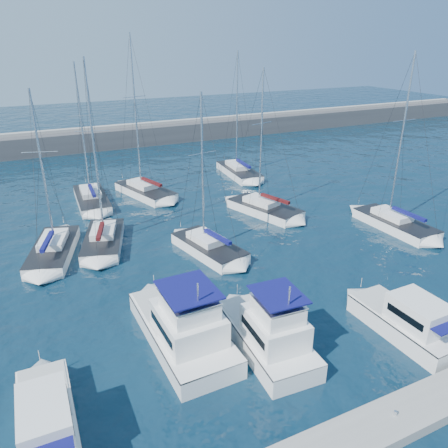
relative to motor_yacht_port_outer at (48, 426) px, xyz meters
name	(u,v)px	position (x,y,z in m)	size (l,w,h in m)	color
ground	(270,305)	(14.52, 5.02, -0.94)	(220.00, 220.00, 0.00)	black
breakwater	(106,140)	(14.52, 57.02, 0.11)	(160.00, 6.00, 4.45)	#424244
dock	(394,420)	(14.52, -5.98, -0.64)	(40.00, 2.20, 0.60)	gray
dock_cleat_centre	(395,413)	(14.52, -5.98, -0.22)	(0.16, 0.16, 0.25)	silver
motor_yacht_port_outer	(48,426)	(0.00, 0.00, 0.00)	(2.58, 7.32, 3.20)	white
motor_yacht_port_inner	(184,328)	(7.85, 3.71, 0.19)	(4.00, 9.19, 4.69)	white
motor_yacht_stbd_inner	(269,334)	(12.01, 1.09, 0.19)	(3.67, 7.78, 4.69)	white
motor_yacht_stbd_outer	(408,323)	(20.24, -1.35, 0.00)	(2.88, 6.98, 3.20)	white
sailboat_mid_a	(53,250)	(2.18, 19.14, -0.43)	(5.32, 8.62, 13.66)	white
sailboat_mid_b	(104,240)	(6.32, 19.27, -0.40)	(5.17, 8.16, 15.75)	white
sailboat_mid_c	(209,247)	(13.95, 13.99, -0.43)	(4.43, 7.73, 13.38)	white
sailboat_mid_d	(264,209)	(22.77, 19.76, -0.42)	(5.46, 8.54, 14.56)	white
sailboat_mid_e	(395,223)	(31.92, 11.07, -0.41)	(3.28, 8.28, 16.07)	white
sailboat_back_a	(92,199)	(7.30, 30.47, -0.42)	(3.49, 8.91, 14.92)	white
sailboat_back_b	(145,191)	(13.33, 30.51, -0.39)	(5.44, 8.93, 17.55)	white
sailboat_back_c	(239,171)	(26.67, 32.94, -0.42)	(3.73, 9.04, 15.67)	white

